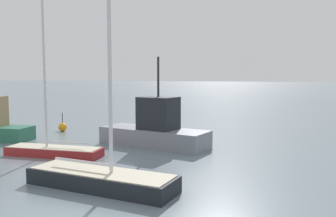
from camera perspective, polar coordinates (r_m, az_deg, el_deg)
name	(u,v)px	position (r m, az deg, el deg)	size (l,w,h in m)	color
sailboat_0	(101,176)	(15.76, -10.89, -10.87)	(7.10, 3.16, 10.49)	black
sailboat_1	(54,147)	(22.59, -18.22, -6.06)	(6.03, 1.57, 11.60)	maroon
fishing_boat_1	(155,130)	(24.36, -2.12, -3.49)	(8.24, 4.68, 6.19)	gray
channel_buoy_0	(63,127)	(32.28, -16.86, -2.91)	(0.74, 0.74, 1.64)	orange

